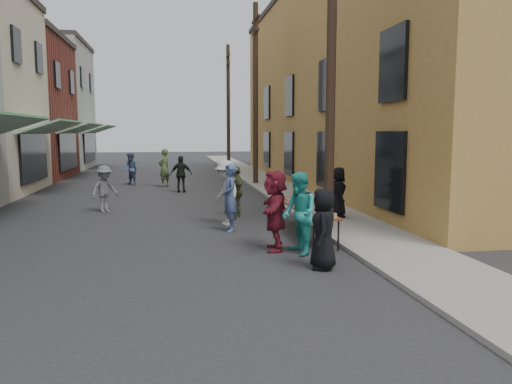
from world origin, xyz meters
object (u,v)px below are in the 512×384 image
object	(u,v)px
serving_table	(304,208)
guest_front_a	(323,229)
utility_pole_near	(331,63)
guest_front_c	(299,213)
utility_pole_far	(228,107)
catering_tray_sausage	(323,215)
server	(338,192)
utility_pole_mid	(256,96)

from	to	relation	value
serving_table	guest_front_a	world-z (taller)	guest_front_a
utility_pole_near	guest_front_c	world-z (taller)	utility_pole_near
utility_pole_far	guest_front_a	size ratio (longest dim) A/B	5.65
serving_table	catering_tray_sausage	distance (m)	1.65
catering_tray_sausage	guest_front_c	xyz separation A→B (m)	(-0.68, -0.40, 0.12)
server	utility_pole_far	bearing A→B (deg)	8.97
utility_pole_near	catering_tray_sausage	world-z (taller)	utility_pole_near
utility_pole_far	catering_tray_sausage	world-z (taller)	utility_pole_far
serving_table	guest_front_c	distance (m)	2.17
utility_pole_near	server	world-z (taller)	utility_pole_near
serving_table	guest_front_c	size ratio (longest dim) A/B	2.20
utility_pole_near	utility_pole_far	world-z (taller)	same
utility_pole_mid	server	xyz separation A→B (m)	(0.75, -10.60, -3.64)
serving_table	guest_front_a	xyz separation A→B (m)	(-0.50, -3.28, 0.08)
guest_front_a	server	xyz separation A→B (m)	(2.09, 5.22, 0.06)
guest_front_a	guest_front_c	world-z (taller)	guest_front_c
serving_table	catering_tray_sausage	size ratio (longest dim) A/B	8.00
utility_pole_mid	guest_front_a	size ratio (longest dim) A/B	5.65
utility_pole_near	utility_pole_far	bearing A→B (deg)	90.00
guest_front_a	server	bearing A→B (deg)	175.28
utility_pole_mid	serving_table	bearing A→B (deg)	-93.83
server	utility_pole_near	bearing A→B (deg)	158.94
utility_pole_mid	guest_front_a	world-z (taller)	utility_pole_mid
utility_pole_near	serving_table	size ratio (longest dim) A/B	2.25
utility_pole_near	guest_front_a	world-z (taller)	utility_pole_near
utility_pole_far	guest_front_c	bearing A→B (deg)	-93.26
catering_tray_sausage	guest_front_a	bearing A→B (deg)	-107.21
utility_pole_far	catering_tray_sausage	xyz separation A→B (m)	(-0.84, -26.19, -3.71)
utility_pole_near	serving_table	bearing A→B (deg)	-147.32
utility_pole_mid	guest_front_a	xyz separation A→B (m)	(-1.34, -15.81, -3.70)
utility_pole_mid	utility_pole_near	bearing A→B (deg)	-90.00
utility_pole_near	utility_pole_mid	distance (m)	12.00
utility_pole_far	guest_front_c	xyz separation A→B (m)	(-1.52, -26.59, -3.59)
utility_pole_near	server	size ratio (longest dim) A/B	5.92
utility_pole_mid	utility_pole_far	bearing A→B (deg)	90.00
utility_pole_mid	utility_pole_far	distance (m)	12.00
serving_table	guest_front_a	bearing A→B (deg)	-98.74
utility_pole_far	guest_front_a	world-z (taller)	utility_pole_far
utility_pole_far	server	distance (m)	22.90
utility_pole_mid	guest_front_c	bearing A→B (deg)	-95.93
guest_front_a	utility_pole_mid	bearing A→B (deg)	-167.71
guest_front_a	catering_tray_sausage	bearing A→B (deg)	179.93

